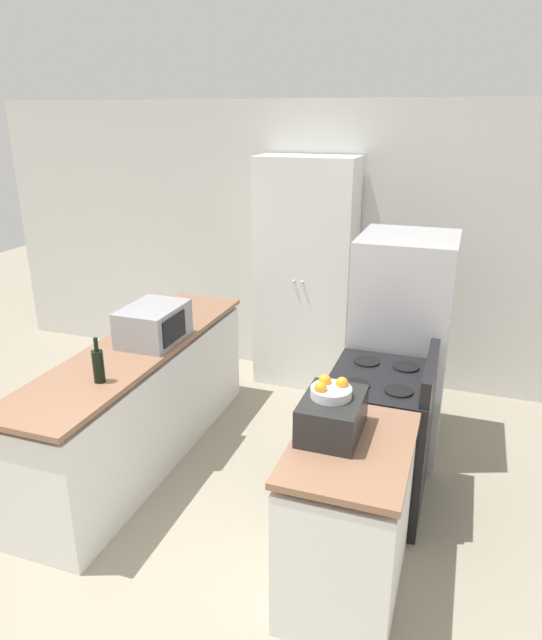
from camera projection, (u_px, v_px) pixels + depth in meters
The scene contains 11 objects.
ground_plane at pixel (158, 621), 2.95m from camera, with size 14.00×14.00×0.00m, color gray.
wall_back at pixel (323, 245), 5.41m from camera, with size 7.00×0.06×2.60m.
counter_left at pixel (141, 404), 4.24m from camera, with size 0.60×2.44×0.92m.
counter_right at pixel (347, 522), 3.01m from camera, with size 0.60×0.88×0.92m.
pantry_cabinet at pixel (305, 275), 5.27m from camera, with size 0.89×0.48×2.13m.
stove at pixel (377, 438), 3.74m from camera, with size 0.66×0.75×1.08m.
refrigerator at pixel (401, 344), 4.31m from camera, with size 0.72×0.75×1.66m.
microwave at pixel (154, 324), 4.10m from camera, with size 0.38×0.51×0.26m.
wine_bottle at pixel (98, 365), 3.48m from camera, with size 0.07×0.07×0.29m.
toaster_oven at pixel (332, 416), 2.92m from camera, with size 0.31×0.41×0.20m.
fruit_bowl at pixel (331, 390), 2.89m from camera, with size 0.21×0.21×0.09m.
Camera 1 is at (1.29, -1.92, 2.48)m, focal length 32.00 mm.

